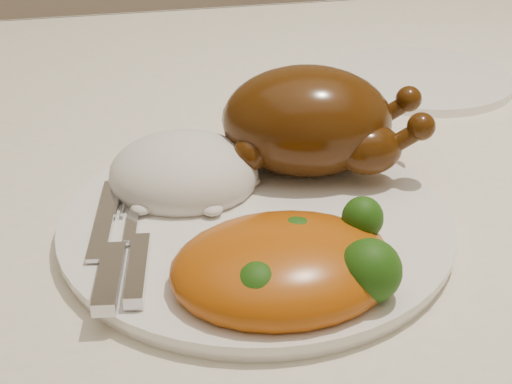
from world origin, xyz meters
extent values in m
cube|color=brown|center=(0.00, 0.00, 0.74)|extent=(1.60, 0.90, 0.04)
cube|color=beige|center=(0.00, 0.00, 0.76)|extent=(1.72, 1.02, 0.01)
cube|color=beige|center=(0.00, 0.51, 0.68)|extent=(1.72, 0.01, 0.18)
cylinder|color=white|center=(-0.13, -0.10, 0.77)|extent=(0.37, 0.37, 0.01)
cylinder|color=white|center=(0.12, 0.15, 0.77)|extent=(0.23, 0.23, 0.01)
ellipsoid|color=#4D2908|center=(-0.07, -0.03, 0.82)|extent=(0.15, 0.13, 0.09)
ellipsoid|color=#4D2908|center=(-0.08, -0.04, 0.84)|extent=(0.07, 0.06, 0.04)
ellipsoid|color=#4D2908|center=(-0.03, -0.07, 0.81)|extent=(0.05, 0.04, 0.04)
sphere|color=#4D2908|center=(0.00, -0.08, 0.83)|extent=(0.02, 0.02, 0.02)
ellipsoid|color=#4D2908|center=(-0.02, -0.02, 0.81)|extent=(0.05, 0.04, 0.04)
sphere|color=#4D2908|center=(0.02, -0.03, 0.83)|extent=(0.02, 0.02, 0.02)
sphere|color=#4D2908|center=(-0.12, -0.05, 0.81)|extent=(0.03, 0.03, 0.03)
sphere|color=#4D2908|center=(-0.11, 0.01, 0.81)|extent=(0.03, 0.03, 0.03)
ellipsoid|color=white|center=(-0.17, -0.04, 0.79)|extent=(0.14, 0.13, 0.06)
ellipsoid|color=#B1550B|center=(-0.13, -0.18, 0.79)|extent=(0.14, 0.11, 0.05)
ellipsoid|color=#B1550B|center=(-0.09, -0.17, 0.79)|extent=(0.06, 0.06, 0.03)
ellipsoid|color=#133709|center=(-0.12, -0.17, 0.80)|extent=(0.03, 0.03, 0.02)
ellipsoid|color=#133709|center=(-0.15, -0.20, 0.80)|extent=(0.03, 0.03, 0.03)
ellipsoid|color=#133709|center=(-0.07, -0.16, 0.81)|extent=(0.03, 0.03, 0.03)
ellipsoid|color=#133709|center=(-0.14, -0.18, 0.79)|extent=(0.03, 0.03, 0.03)
ellipsoid|color=#133709|center=(-0.08, -0.21, 0.80)|extent=(0.04, 0.04, 0.04)
ellipsoid|color=#133709|center=(-0.12, -0.18, 0.80)|extent=(0.03, 0.03, 0.03)
cube|color=#BCBBC3|center=(-0.23, -0.09, 0.78)|extent=(0.03, 0.11, 0.00)
cube|color=#BCBBC3|center=(-0.23, -0.16, 0.79)|extent=(0.02, 0.07, 0.01)
cube|color=#BCBBC3|center=(-0.21, -0.16, 0.79)|extent=(0.02, 0.07, 0.01)
cube|color=#BCBBC3|center=(-0.21, -0.09, 0.78)|extent=(0.02, 0.08, 0.00)
camera|label=1|loc=(-0.22, -0.53, 1.05)|focal=50.00mm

